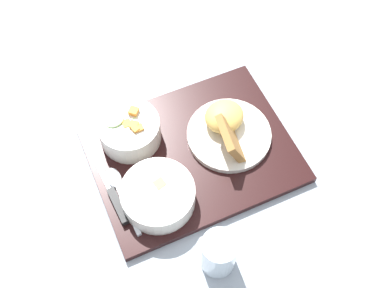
% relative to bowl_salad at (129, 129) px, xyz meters
% --- Properties ---
extents(ground_plane, '(4.00, 4.00, 0.00)m').
position_rel_bowl_salad_xyz_m(ground_plane, '(0.09, -0.09, -0.05)').
color(ground_plane, '#99A3AD').
extents(serving_tray, '(0.44, 0.36, 0.02)m').
position_rel_bowl_salad_xyz_m(serving_tray, '(0.09, -0.09, -0.04)').
color(serving_tray, black).
rests_on(serving_tray, ground_plane).
extents(bowl_salad, '(0.13, 0.13, 0.07)m').
position_rel_bowl_salad_xyz_m(bowl_salad, '(0.00, 0.00, 0.00)').
color(bowl_salad, silver).
rests_on(bowl_salad, serving_tray).
extents(bowl_soup, '(0.14, 0.14, 0.05)m').
position_rel_bowl_salad_xyz_m(bowl_soup, '(-0.02, -0.15, -0.01)').
color(bowl_soup, silver).
rests_on(bowl_soup, serving_tray).
extents(plate_main, '(0.18, 0.18, 0.08)m').
position_rel_bowl_salad_xyz_m(plate_main, '(0.18, -0.09, -0.01)').
color(plate_main, silver).
rests_on(plate_main, serving_tray).
extents(knife, '(0.02, 0.19, 0.02)m').
position_rel_bowl_salad_xyz_m(knife, '(-0.09, -0.11, -0.03)').
color(knife, silver).
rests_on(knife, serving_tray).
extents(spoon, '(0.03, 0.16, 0.01)m').
position_rel_bowl_salad_xyz_m(spoon, '(-0.07, -0.10, -0.03)').
color(spoon, silver).
rests_on(spoon, serving_tray).
extents(glass_water, '(0.06, 0.06, 0.10)m').
position_rel_bowl_salad_xyz_m(glass_water, '(0.02, -0.31, -0.01)').
color(glass_water, silver).
rests_on(glass_water, ground_plane).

